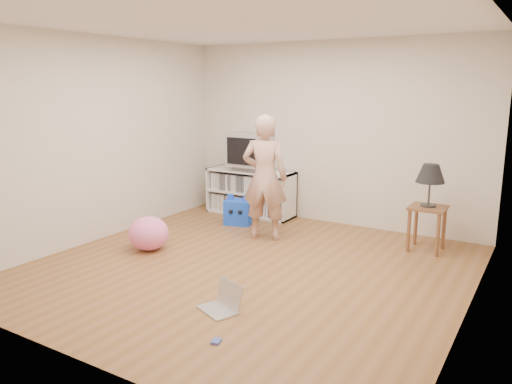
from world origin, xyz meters
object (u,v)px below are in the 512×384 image
object	(u,v)px
dvd_deck	(251,168)
person	(265,178)
media_unit	(251,192)
laptop	(224,302)
plush_pink	(149,233)
table_lamp	(431,175)
side_table	(427,217)
crt_tv	(250,150)
plush_blue	(238,212)

from	to	relation	value
dvd_deck	person	bearing A→B (deg)	-49.79
media_unit	laptop	size ratio (longest dim) A/B	3.17
laptop	plush_pink	xyz separation A→B (m)	(-1.74, 0.90, 0.14)
person	laptop	world-z (taller)	person
person	plush_pink	bearing A→B (deg)	33.58
dvd_deck	table_lamp	world-z (taller)	table_lamp
side_table	person	size ratio (longest dim) A/B	0.34
crt_tv	plush_blue	world-z (taller)	crt_tv
side_table	table_lamp	xyz separation A→B (m)	(0.00, 0.00, 0.53)
table_lamp	plush_blue	bearing A→B (deg)	-175.52
person	table_lamp	bearing A→B (deg)	-178.87
crt_tv	side_table	xyz separation A→B (m)	(2.75, -0.37, -0.60)
dvd_deck	plush_pink	distance (m)	2.19
dvd_deck	person	xyz separation A→B (m)	(0.82, -0.97, 0.08)
dvd_deck	crt_tv	size ratio (longest dim) A/B	0.75
table_lamp	laptop	distance (m)	3.02
media_unit	dvd_deck	size ratio (longest dim) A/B	3.11
media_unit	person	world-z (taller)	person
dvd_deck	plush_pink	xyz separation A→B (m)	(-0.15, -2.12, -0.53)
person	plush_pink	world-z (taller)	person
dvd_deck	plush_blue	world-z (taller)	dvd_deck
side_table	plush_blue	distance (m)	2.62
media_unit	plush_blue	world-z (taller)	media_unit
plush_blue	dvd_deck	bearing A→B (deg)	87.76
media_unit	table_lamp	world-z (taller)	table_lamp
dvd_deck	side_table	size ratio (longest dim) A/B	0.82
dvd_deck	table_lamp	size ratio (longest dim) A/B	0.87
plush_pink	laptop	bearing A→B (deg)	-27.25
table_lamp	plush_blue	xyz separation A→B (m)	(-2.61, -0.20, -0.76)
side_table	laptop	size ratio (longest dim) A/B	1.25
dvd_deck	crt_tv	bearing A→B (deg)	-90.00
crt_tv	plush_blue	xyz separation A→B (m)	(0.15, -0.57, -0.84)
media_unit	dvd_deck	xyz separation A→B (m)	(0.00, -0.02, 0.39)
table_lamp	side_table	bearing A→B (deg)	180.00
media_unit	plush_blue	xyz separation A→B (m)	(0.15, -0.59, -0.17)
table_lamp	person	world-z (taller)	person
person	dvd_deck	bearing A→B (deg)	-65.96
dvd_deck	crt_tv	distance (m)	0.29
side_table	plush_blue	world-z (taller)	side_table
media_unit	side_table	world-z (taller)	media_unit
media_unit	table_lamp	distance (m)	2.84
plush_blue	side_table	bearing A→B (deg)	-12.22
side_table	plush_pink	world-z (taller)	side_table
laptop	plush_blue	size ratio (longest dim) A/B	0.99
dvd_deck	laptop	bearing A→B (deg)	-62.17
person	plush_blue	bearing A→B (deg)	-46.74
table_lamp	laptop	xyz separation A→B (m)	(-1.16, -2.65, -0.87)
side_table	person	world-z (taller)	person
side_table	plush_blue	bearing A→B (deg)	-175.52
laptop	plush_pink	world-z (taller)	plush_pink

